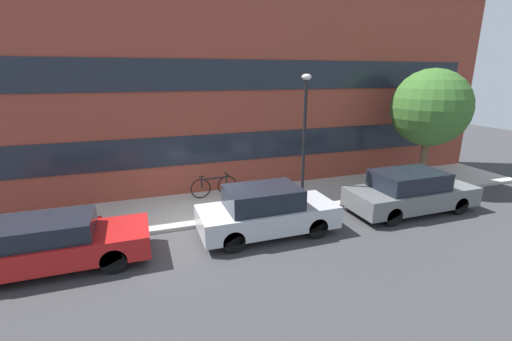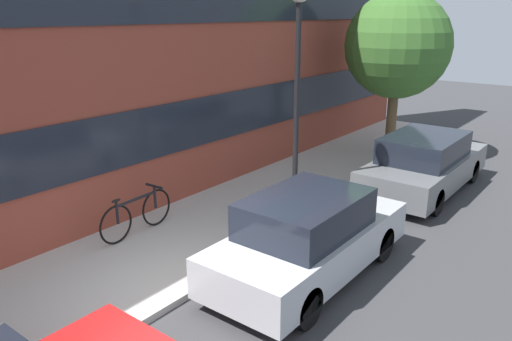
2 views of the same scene
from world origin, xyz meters
name	(u,v)px [view 1 (image 1 of 2)]	position (x,y,z in m)	size (l,w,h in m)	color
ground_plane	(199,228)	(0.00, 0.00, 0.00)	(56.00, 56.00, 0.00)	#38383A
sidewalk_strip	(192,209)	(0.00, 1.49, 0.06)	(28.00, 2.98, 0.11)	#B2AFA8
rowhouse_facade	(177,86)	(0.00, 3.42, 4.12)	(28.00, 1.02, 8.23)	brown
parked_car_red	(49,244)	(-3.79, -1.05, 0.65)	(4.51, 1.62, 1.27)	#AD1919
parked_car_silver	(266,211)	(1.80, -1.05, 0.71)	(4.02, 1.64, 1.46)	#B2B5BA
parked_car_grey	(410,192)	(7.05, -1.05, 0.70)	(4.44, 1.73, 1.43)	slate
fire_hydrant	(92,218)	(-3.02, 0.64, 0.49)	(0.52, 0.29, 0.75)	red
bicycle	(214,186)	(1.00, 2.30, 0.53)	(1.77, 0.44, 0.85)	black
street_tree	(430,108)	(9.41, 0.85, 3.27)	(3.00, 3.00, 4.68)	brown
lamp_post	(305,126)	(3.76, 0.53, 2.88)	(0.32, 0.32, 4.46)	black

